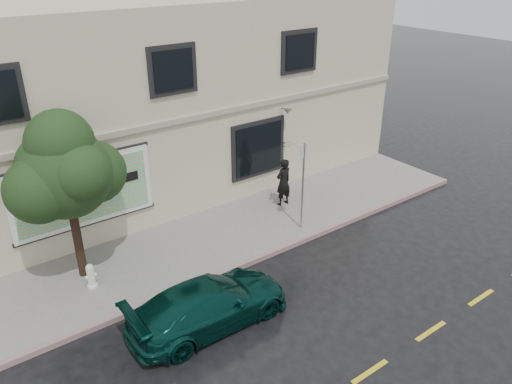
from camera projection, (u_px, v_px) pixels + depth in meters
ground at (273, 293)px, 13.61m from camera, size 90.00×90.00×0.00m
sidewalk at (210, 240)px, 15.93m from camera, size 20.00×3.50×0.15m
curb at (241, 266)px, 14.66m from camera, size 20.00×0.18×0.16m
road_marking at (370, 372)px, 11.09m from camera, size 19.00×0.12×0.01m
building at (125, 97)px, 18.57m from camera, size 20.00×8.12×7.00m
billboard at (83, 193)px, 14.55m from camera, size 4.30×0.16×2.20m
car at (209, 304)px, 12.26m from camera, size 4.16×1.85×1.21m
pedestrian at (283, 182)px, 17.64m from camera, size 0.66×0.45×1.75m
umbrella at (284, 150)px, 17.10m from camera, size 1.06×1.06×0.73m
street_tree at (66, 174)px, 12.78m from camera, size 2.38×2.38×4.32m
fire_hydrant at (91, 276)px, 13.47m from camera, size 0.30×0.28×0.73m
sign_pole at (303, 179)px, 15.76m from camera, size 0.36×0.09×2.97m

